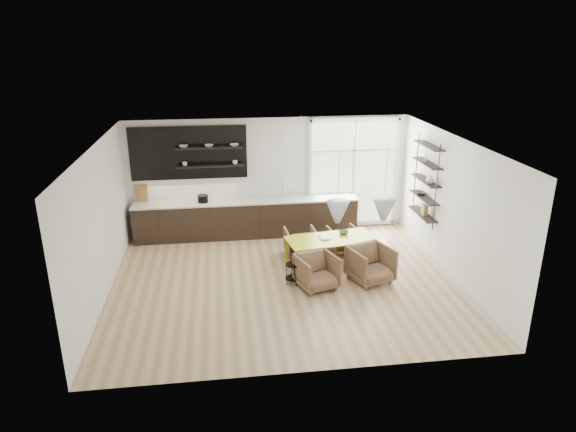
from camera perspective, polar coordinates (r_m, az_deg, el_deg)
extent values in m
cube|color=tan|center=(10.66, -0.39, -7.33)|extent=(7.00, 6.00, 0.01)
cube|color=white|center=(12.92, -2.10, 4.51)|extent=(7.00, 0.02, 2.90)
cube|color=white|center=(10.27, -20.17, -0.83)|extent=(0.02, 6.00, 2.90)
cube|color=white|center=(11.05, 17.90, 0.87)|extent=(0.02, 6.00, 2.90)
cube|color=white|center=(9.68, -0.43, 8.16)|extent=(7.00, 6.00, 0.01)
cube|color=#B2D1A5|center=(13.27, 7.22, 4.77)|extent=(2.20, 0.02, 2.70)
cube|color=silver|center=(13.24, 7.25, 4.74)|extent=(2.30, 0.08, 2.80)
cone|color=silver|center=(9.71, 5.54, 0.43)|extent=(0.44, 0.44, 0.42)
cone|color=silver|center=(9.95, 10.60, 0.66)|extent=(0.44, 0.44, 0.42)
cylinder|color=black|center=(9.47, 5.70, 5.03)|extent=(0.01, 0.01, 0.89)
cylinder|color=black|center=(9.72, 10.90, 5.15)|extent=(0.01, 0.01, 0.89)
cube|color=black|center=(12.87, -4.56, -0.29)|extent=(5.50, 0.65, 0.90)
cube|color=silver|center=(12.71, -4.62, 1.70)|extent=(5.54, 0.69, 0.04)
cube|color=white|center=(12.93, -4.73, 3.32)|extent=(5.50, 0.02, 0.55)
cube|color=black|center=(12.69, -10.98, 6.90)|extent=(2.80, 0.06, 1.30)
cube|color=black|center=(12.51, -8.75, 7.55)|extent=(1.60, 0.28, 0.03)
cube|color=black|center=(12.61, -8.64, 5.55)|extent=(1.60, 0.28, 0.03)
cube|color=#9A6A3B|center=(13.00, -16.01, 2.46)|extent=(0.30, 0.10, 0.42)
cylinder|color=silver|center=(12.82, -0.65, 2.86)|extent=(0.02, 0.02, 0.40)
imported|color=white|center=(12.52, -11.53, 7.59)|extent=(0.22, 0.22, 0.05)
imported|color=white|center=(12.50, -8.76, 7.73)|extent=(0.22, 0.22, 0.05)
imported|color=white|center=(12.50, -5.99, 7.86)|extent=(0.22, 0.22, 0.05)
imported|color=white|center=(12.62, -11.39, 5.69)|extent=(0.12, 0.12, 0.10)
imported|color=white|center=(12.59, -5.92, 5.95)|extent=(0.12, 0.12, 0.10)
cylinder|color=black|center=(12.65, -9.43, 1.87)|extent=(0.25, 0.25, 0.16)
cube|color=black|center=(11.44, 16.15, 3.00)|extent=(0.02, 0.02, 1.90)
cube|color=black|center=(12.50, 14.01, 4.59)|extent=(0.02, 0.02, 1.90)
cube|color=black|center=(12.20, 14.70, 0.22)|extent=(0.26, 1.20, 0.02)
cube|color=black|center=(12.08, 14.87, 2.01)|extent=(0.26, 1.20, 0.02)
cube|color=black|center=(11.97, 15.03, 3.83)|extent=(0.26, 1.20, 0.02)
cube|color=black|center=(11.87, 15.20, 5.69)|extent=(0.26, 1.20, 0.03)
cube|color=black|center=(11.78, 15.38, 7.57)|extent=(0.26, 1.20, 0.03)
imported|color=white|center=(11.72, 15.53, 4.00)|extent=(0.18, 0.18, 0.19)
imported|color=#333338|center=(12.25, 14.54, 2.47)|extent=(0.22, 0.22, 0.05)
imported|color=white|center=(11.95, 15.05, 6.08)|extent=(0.10, 0.10, 0.09)
cube|color=#9A6A3B|center=(12.08, 14.93, 0.66)|extent=(0.10, 0.18, 0.24)
cube|color=#BCBF12|center=(11.03, 4.80, -2.57)|extent=(1.99, 1.13, 0.03)
cube|color=#BCBF12|center=(10.56, 0.94, -5.58)|extent=(0.05, 0.05, 0.66)
cube|color=#BCBF12|center=(11.22, -0.24, -3.99)|extent=(0.05, 0.05, 0.66)
cube|color=#BCBF12|center=(11.19, 9.76, -4.37)|extent=(0.05, 0.05, 0.66)
cube|color=#BCBF12|center=(11.81, 8.15, -2.94)|extent=(0.05, 0.05, 0.66)
imported|color=#7E6243|center=(11.73, 1.41, -2.94)|extent=(0.72, 0.74, 0.64)
imported|color=#7E6243|center=(12.02, 6.12, -2.60)|extent=(0.73, 0.75, 0.59)
imported|color=#7E6243|center=(10.31, 3.24, -6.18)|extent=(0.93, 0.95, 0.69)
imported|color=#7E6243|center=(10.68, 9.17, -5.30)|extent=(1.00, 1.02, 0.74)
cylinder|color=black|center=(10.41, 0.62, -5.42)|extent=(0.32, 0.32, 0.02)
cylinder|color=black|center=(10.54, 0.61, -6.89)|extent=(0.34, 0.34, 0.01)
cylinder|color=black|center=(10.54, 1.40, -6.36)|extent=(0.01, 0.01, 0.42)
cylinder|color=black|center=(10.63, 0.40, -6.11)|extent=(0.01, 0.01, 0.42)
cylinder|color=black|center=(10.47, -0.18, -6.54)|extent=(0.01, 0.01, 0.42)
cylinder|color=black|center=(10.37, 0.83, -6.80)|extent=(0.01, 0.01, 0.42)
imported|color=white|center=(11.01, 3.53, -2.41)|extent=(0.23, 0.30, 0.03)
imported|color=#417645|center=(11.29, 6.20, -1.80)|extent=(0.25, 0.25, 0.07)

